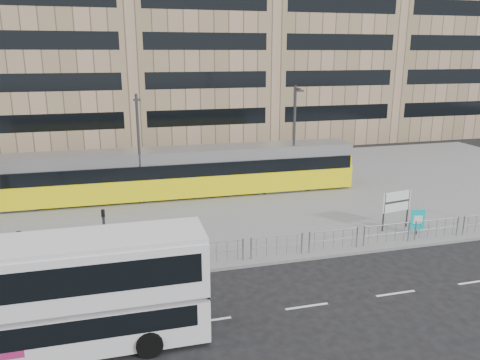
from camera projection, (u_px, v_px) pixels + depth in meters
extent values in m
plane|color=black|center=(233.00, 269.00, 21.79)|extent=(120.00, 120.00, 0.00)
cube|color=gray|center=(192.00, 195.00, 32.96)|extent=(64.00, 24.00, 0.15)
cube|color=gray|center=(233.00, 267.00, 21.81)|extent=(64.00, 0.25, 0.17)
cube|color=tan|center=(58.00, 40.00, 48.11)|extent=(14.00, 16.00, 22.00)
cube|color=tan|center=(193.00, 32.00, 51.33)|extent=(14.00, 16.00, 24.00)
cube|color=tan|center=(310.00, 46.00, 55.21)|extent=(14.00, 16.00, 21.00)
cube|color=tan|center=(414.00, 38.00, 58.43)|extent=(14.00, 16.00, 23.00)
cylinder|color=gray|center=(271.00, 237.00, 22.44)|extent=(32.00, 0.05, 0.05)
cylinder|color=gray|center=(271.00, 246.00, 22.57)|extent=(32.00, 0.04, 0.04)
cube|color=white|center=(283.00, 310.00, 18.31)|extent=(62.00, 0.12, 0.01)
cube|color=white|center=(59.00, 325.00, 15.61)|extent=(9.90, 2.33, 1.53)
cube|color=white|center=(53.00, 273.00, 15.12)|extent=(9.90, 2.33, 1.89)
cube|color=white|center=(50.00, 245.00, 14.86)|extent=(9.90, 2.24, 0.27)
cube|color=black|center=(72.00, 314.00, 15.63)|extent=(8.10, 2.36, 0.76)
cube|color=black|center=(53.00, 268.00, 15.07)|extent=(9.36, 2.37, 0.99)
cylinder|color=black|center=(150.00, 345.00, 15.38)|extent=(0.90, 0.27, 0.90)
cylinder|color=black|center=(145.00, 309.00, 17.52)|extent=(0.90, 0.27, 0.90)
cube|color=#FAEE0D|center=(155.00, 184.00, 31.89)|extent=(28.07, 3.19, 1.60)
cube|color=black|center=(154.00, 168.00, 31.60)|extent=(27.67, 3.22, 0.90)
cube|color=#A2A2A7|center=(154.00, 156.00, 31.37)|extent=(28.06, 2.98, 0.80)
cube|color=#FAEE0D|center=(337.00, 164.00, 34.81)|extent=(1.24, 2.28, 2.60)
cylinder|color=#2D2D30|center=(155.00, 173.00, 31.69)|extent=(2.43, 2.43, 3.00)
cube|color=#2D2D30|center=(280.00, 185.00, 34.15)|extent=(3.05, 2.58, 0.50)
cube|color=#2D2D30|center=(14.00, 203.00, 29.99)|extent=(3.05, 2.58, 0.50)
cylinder|color=#2D2D30|center=(384.00, 212.00, 25.71)|extent=(0.10, 0.10, 2.19)
cylinder|color=#2D2D30|center=(408.00, 208.00, 26.39)|extent=(0.10, 0.10, 2.19)
cube|color=white|center=(397.00, 201.00, 25.91)|extent=(1.89, 0.38, 1.14)
cylinder|color=#2D2D30|center=(417.00, 228.00, 25.42)|extent=(0.06, 0.06, 0.76)
cube|color=#0DB7BD|center=(418.00, 220.00, 25.30)|extent=(0.76, 0.21, 1.14)
cube|color=white|center=(418.00, 220.00, 25.27)|extent=(0.47, 0.11, 0.48)
imported|color=black|center=(21.00, 247.00, 21.83)|extent=(0.45, 0.63, 1.63)
cylinder|color=#2D2D30|center=(106.00, 244.00, 20.42)|extent=(0.12, 0.12, 3.00)
imported|color=#2D2D30|center=(104.00, 221.00, 20.13)|extent=(0.17, 0.21, 1.00)
cylinder|color=#2D2D30|center=(139.00, 150.00, 29.90)|extent=(0.18, 0.18, 7.14)
cylinder|color=#2D2D30|center=(136.00, 98.00, 28.64)|extent=(0.14, 0.90, 0.14)
cube|color=#2D2D30|center=(137.00, 100.00, 28.24)|extent=(0.45, 0.20, 0.12)
cylinder|color=#2D2D30|center=(294.00, 140.00, 32.66)|extent=(0.18, 0.18, 7.45)
cylinder|color=#2D2D30|center=(298.00, 89.00, 31.36)|extent=(0.14, 0.90, 0.14)
cube|color=#2D2D30|center=(300.00, 91.00, 30.97)|extent=(0.45, 0.20, 0.12)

